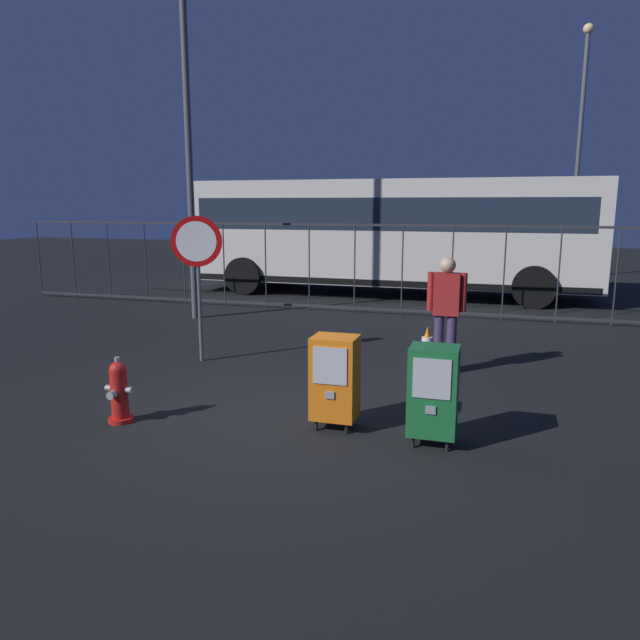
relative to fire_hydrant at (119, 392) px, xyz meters
name	(u,v)px	position (x,y,z in m)	size (l,w,h in m)	color
ground_plane	(266,413)	(1.46, 0.73, -0.35)	(60.00, 60.00, 0.00)	black
fire_hydrant	(119,392)	(0.00, 0.00, 0.00)	(0.33, 0.32, 0.75)	red
newspaper_box_primary	(433,391)	(3.42, 0.34, 0.22)	(0.48, 0.42, 1.02)	black
newspaper_box_secondary	(335,377)	(2.35, 0.51, 0.22)	(0.48, 0.42, 1.02)	black
stop_sign	(197,258)	(-0.37, 2.63, 1.25)	(0.71, 0.31, 2.23)	#4C4F54
pedestrian	(446,308)	(3.30, 3.04, 0.60)	(0.55, 0.22, 1.67)	#382D51
traffic_cone	(427,343)	(2.98, 3.73, -0.09)	(0.36, 0.36, 0.53)	black
fence_barrier	(378,268)	(1.46, 7.42, 0.67)	(18.03, 0.04, 2.00)	#2D2D33
bus_near	(389,230)	(1.15, 10.42, 1.36)	(10.53, 2.88, 3.00)	beige
street_light_near_left	(580,137)	(6.25, 15.67, 4.13)	(0.32, 0.32, 7.82)	#4C4F54
street_light_near_right	(188,123)	(-2.18, 5.82, 3.65)	(0.32, 0.32, 6.89)	#4C4F54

